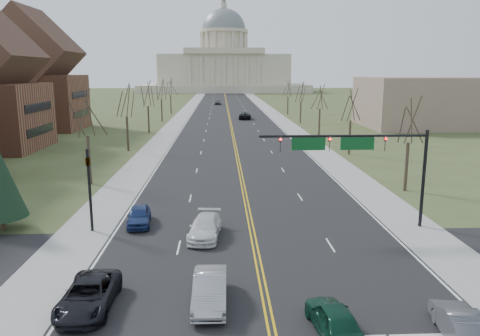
{
  "coord_description": "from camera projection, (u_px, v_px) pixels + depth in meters",
  "views": [
    {
      "loc": [
        -2.19,
        -18.96,
        11.32
      ],
      "look_at": [
        -0.54,
        20.92,
        3.0
      ],
      "focal_mm": 35.0,
      "sensor_mm": 36.0,
      "label": 1
    }
  ],
  "objects": [
    {
      "name": "signal_left",
      "position": [
        89.0,
        181.0,
        32.92
      ],
      "size": [
        0.32,
        0.36,
        6.0
      ],
      "color": "black",
      "rests_on": "ground"
    },
    {
      "name": "car_sb_outer_second",
      "position": [
        139.0,
        216.0,
        34.84
      ],
      "size": [
        2.07,
        4.28,
        1.41
      ],
      "primitive_type": "imported",
      "rotation": [
        0.0,
        0.0,
        0.1
      ],
      "color": "navy",
      "rests_on": "road"
    },
    {
      "name": "tree_l_0",
      "position": [
        86.0,
        116.0,
        46.28
      ],
      "size": [
        3.96,
        3.96,
        9.0
      ],
      "color": "#342C1F",
      "rests_on": "ground"
    },
    {
      "name": "edge_line_right",
      "position": [
        264.0,
        113.0,
        128.93
      ],
      "size": [
        0.15,
        380.0,
        0.01
      ],
      "primitive_type": "cube",
      "color": "silver",
      "rests_on": "road"
    },
    {
      "name": "edge_line_left",
      "position": [
        193.0,
        113.0,
        128.13
      ],
      "size": [
        0.15,
        380.0,
        0.01
      ],
      "primitive_type": "cube",
      "color": "silver",
      "rests_on": "road"
    },
    {
      "name": "car_nb_inner_lead",
      "position": [
        334.0,
        318.0,
        20.42
      ],
      "size": [
        2.11,
        4.32,
        1.42
      ],
      "primitive_type": "imported",
      "rotation": [
        0.0,
        0.0,
        3.25
      ],
      "color": "#0B3324",
      "rests_on": "road"
    },
    {
      "name": "tree_r_0",
      "position": [
        410.0,
        123.0,
        43.71
      ],
      "size": [
        3.74,
        3.74,
        8.5
      ],
      "color": "#342C1F",
      "rests_on": "ground"
    },
    {
      "name": "tree_r_2",
      "position": [
        320.0,
        98.0,
        82.84
      ],
      "size": [
        3.74,
        3.74,
        8.5
      ],
      "color": "#342C1F",
      "rests_on": "ground"
    },
    {
      "name": "car_nb_outer_lead",
      "position": [
        461.0,
        324.0,
        19.94
      ],
      "size": [
        2.08,
        4.47,
        1.42
      ],
      "primitive_type": "imported",
      "rotation": [
        0.0,
        0.0,
        3.0
      ],
      "color": "#4C4E54",
      "rests_on": "road"
    },
    {
      "name": "tree_r_1",
      "position": [
        351.0,
        107.0,
        63.27
      ],
      "size": [
        3.74,
        3.74,
        8.5
      ],
      "color": "#342C1F",
      "rests_on": "ground"
    },
    {
      "name": "car_sb_inner_second",
      "position": [
        205.0,
        227.0,
        32.23
      ],
      "size": [
        2.52,
        5.13,
        1.44
      ],
      "primitive_type": "imported",
      "rotation": [
        0.0,
        0.0,
        -0.11
      ],
      "color": "silver",
      "rests_on": "road"
    },
    {
      "name": "sidewalk_right",
      "position": [
        272.0,
        113.0,
        129.02
      ],
      "size": [
        4.0,
        380.0,
        0.03
      ],
      "primitive_type": "cube",
      "color": "gray",
      "rests_on": "ground"
    },
    {
      "name": "road",
      "position": [
        229.0,
        113.0,
        128.53
      ],
      "size": [
        20.0,
        380.0,
        0.01
      ],
      "primitive_type": "cube",
      "color": "black",
      "rests_on": "ground"
    },
    {
      "name": "center_line",
      "position": [
        229.0,
        113.0,
        128.53
      ],
      "size": [
        0.42,
        380.0,
        0.01
      ],
      "primitive_type": "cube",
      "color": "gold",
      "rests_on": "road"
    },
    {
      "name": "bldg_left_far",
      "position": [
        34.0,
        80.0,
        89.83
      ],
      "size": [
        17.1,
        14.28,
        23.25
      ],
      "color": "brown",
      "rests_on": "ground"
    },
    {
      "name": "car_far_nb",
      "position": [
        245.0,
        116.0,
        111.35
      ],
      "size": [
        3.34,
        6.17,
        1.64
      ],
      "primitive_type": "imported",
      "rotation": [
        0.0,
        0.0,
        3.04
      ],
      "color": "black",
      "rests_on": "road"
    },
    {
      "name": "tree_l_3",
      "position": [
        161.0,
        91.0,
        104.97
      ],
      "size": [
        3.96,
        3.96,
        9.0
      ],
      "color": "#342C1F",
      "rests_on": "ground"
    },
    {
      "name": "tree_l_2",
      "position": [
        148.0,
        95.0,
        85.41
      ],
      "size": [
        3.96,
        3.96,
        9.0
      ],
      "color": "#342C1F",
      "rests_on": "ground"
    },
    {
      "name": "ground",
      "position": [
        271.0,
        328.0,
        20.94
      ],
      "size": [
        600.0,
        600.0,
        0.0
      ],
      "primitive_type": "plane",
      "color": "#3F4824",
      "rests_on": "ground"
    },
    {
      "name": "car_sb_inner_lead",
      "position": [
        210.0,
        290.0,
        22.94
      ],
      "size": [
        1.69,
        4.67,
        1.53
      ],
      "primitive_type": "imported",
      "rotation": [
        0.0,
        0.0,
        -0.01
      ],
      "color": "#93959B",
      "rests_on": "road"
    },
    {
      "name": "car_far_sb",
      "position": [
        218.0,
        102.0,
        159.23
      ],
      "size": [
        2.35,
        5.02,
        1.66
      ],
      "primitive_type": "imported",
      "rotation": [
        0.0,
        0.0,
        -0.08
      ],
      "color": "#494D51",
      "rests_on": "road"
    },
    {
      "name": "bldg_right_mass",
      "position": [
        426.0,
        102.0,
        95.89
      ],
      "size": [
        25.0,
        20.0,
        10.0
      ],
      "primitive_type": "cube",
      "color": "#7E6E5A",
      "rests_on": "ground"
    },
    {
      "name": "tree_l_4",
      "position": [
        170.0,
        88.0,
        124.53
      ],
      "size": [
        3.96,
        3.96,
        9.0
      ],
      "color": "#342C1F",
      "rests_on": "ground"
    },
    {
      "name": "tree_l_1",
      "position": [
        126.0,
        102.0,
        65.85
      ],
      "size": [
        3.96,
        3.96,
        9.0
      ],
      "color": "#342C1F",
      "rests_on": "ground"
    },
    {
      "name": "tree_r_3",
      "position": [
        301.0,
        93.0,
        102.4
      ],
      "size": [
        3.74,
        3.74,
        8.5
      ],
      "color": "#342C1F",
      "rests_on": "ground"
    },
    {
      "name": "signal_mast",
      "position": [
        356.0,
        150.0,
        33.27
      ],
      "size": [
        12.12,
        0.44,
        7.2
      ],
      "color": "black",
      "rests_on": "ground"
    },
    {
      "name": "cross_road",
      "position": [
        260.0,
        272.0,
        26.81
      ],
      "size": [
        120.0,
        14.0,
        0.01
      ],
      "primitive_type": "cube",
      "color": "black",
      "rests_on": "ground"
    },
    {
      "name": "capitol",
      "position": [
        224.0,
        66.0,
        262.49
      ],
      "size": [
        90.0,
        60.0,
        50.0
      ],
      "color": "beige",
      "rests_on": "ground"
    },
    {
      "name": "car_sb_outer_lead",
      "position": [
        89.0,
        295.0,
        22.53
      ],
      "size": [
        2.36,
        5.11,
        1.42
      ],
      "primitive_type": "imported",
      "rotation": [
        0.0,
        0.0,
        -0.0
      ],
      "color": "black",
      "rests_on": "road"
    },
    {
      "name": "tree_r_4",
      "position": [
        288.0,
        89.0,
        121.96
      ],
      "size": [
        3.74,
        3.74,
        8.5
      ],
      "color": "#342C1F",
      "rests_on": "ground"
    },
    {
      "name": "sidewalk_left",
      "position": [
        185.0,
        113.0,
        128.04
      ],
      "size": [
        4.0,
        380.0,
        0.03
      ],
      "primitive_type": "cube",
      "color": "gray",
      "rests_on": "ground"
    }
  ]
}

